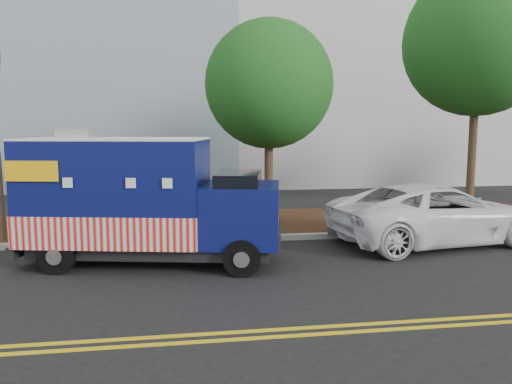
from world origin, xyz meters
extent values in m
plane|color=black|center=(0.00, 0.00, 0.00)|extent=(120.00, 120.00, 0.00)
cube|color=#9E9E99|center=(0.00, 1.40, 0.07)|extent=(120.00, 0.18, 0.15)
cube|color=#311D0D|center=(0.00, 3.50, 0.07)|extent=(120.00, 4.00, 0.15)
cube|color=gold|center=(0.00, -4.45, 0.01)|extent=(120.00, 0.10, 0.01)
cube|color=gold|center=(0.00, -4.70, 0.01)|extent=(120.00, 0.10, 0.01)
cylinder|color=#38281C|center=(1.86, 3.30, 1.65)|extent=(0.26, 0.26, 3.30)
sphere|color=#144916|center=(1.86, 3.30, 4.25)|extent=(3.77, 3.77, 3.77)
cylinder|color=#38281C|center=(8.51, 3.40, 2.25)|extent=(0.26, 0.26, 4.49)
sphere|color=#144916|center=(8.51, 3.40, 5.65)|extent=(4.62, 4.62, 4.62)
cube|color=#473828|center=(-5.21, 1.80, 1.20)|extent=(0.06, 0.06, 2.40)
cube|color=black|center=(-1.35, -0.38, 0.38)|extent=(5.32, 2.71, 0.25)
cube|color=#0B114F|center=(-2.15, -0.22, 1.63)|extent=(4.15, 2.81, 2.18)
cube|color=red|center=(-2.15, -0.22, 0.86)|extent=(4.20, 2.87, 0.68)
cube|color=white|center=(-2.15, -0.22, 2.74)|extent=(4.15, 2.81, 0.05)
cube|color=#B7B7BA|center=(-2.95, -0.05, 2.86)|extent=(0.86, 0.86, 0.20)
cube|color=#0B114F|center=(0.51, -0.77, 1.13)|extent=(1.99, 2.24, 1.27)
cube|color=black|center=(0.47, -0.76, 1.74)|extent=(1.24, 1.91, 0.59)
cube|color=black|center=(1.33, -0.93, 0.71)|extent=(0.44, 1.79, 0.27)
cube|color=black|center=(-4.06, 0.17, 0.41)|extent=(0.57, 2.03, 0.25)
cube|color=#B7B7BA|center=(-4.03, 0.17, 1.68)|extent=(0.36, 1.61, 1.72)
cube|color=#B7B7BA|center=(-1.67, 0.78, 1.68)|extent=(1.61, 0.36, 1.00)
cube|color=yellow|center=(-3.70, -1.00, 2.13)|extent=(1.07, 0.24, 0.41)
cube|color=yellow|center=(-3.27, 1.11, 2.13)|extent=(1.07, 0.24, 0.41)
cylinder|color=black|center=(0.42, -1.69, 0.38)|extent=(0.80, 0.40, 0.76)
cylinder|color=black|center=(0.79, 0.12, 0.38)|extent=(0.80, 0.40, 0.76)
cylinder|color=black|center=(-3.31, -0.92, 0.38)|extent=(0.80, 0.40, 0.76)
cylinder|color=black|center=(-2.94, 0.89, 0.38)|extent=(0.80, 0.40, 0.76)
imported|color=white|center=(5.74, 0.45, 0.77)|extent=(5.91, 3.41, 1.55)
camera|label=1|loc=(-0.79, -11.40, 2.99)|focal=35.00mm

